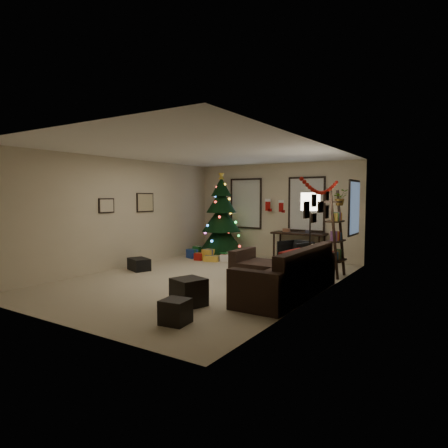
{
  "coord_description": "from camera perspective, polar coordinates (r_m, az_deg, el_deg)",
  "views": [
    {
      "loc": [
        4.77,
        -6.7,
        1.78
      ],
      "look_at": [
        0.1,
        0.6,
        1.15
      ],
      "focal_mm": 31.13,
      "sensor_mm": 36.0,
      "label": 1
    }
  ],
  "objects": [
    {
      "name": "floor",
      "position": [
        8.41,
        -2.8,
        -8.06
      ],
      "size": [
        7.0,
        7.0,
        0.0
      ],
      "primitive_type": "plane",
      "color": "tan",
      "rests_on": "ground"
    },
    {
      "name": "ceiling",
      "position": [
        8.27,
        -2.87,
        10.54
      ],
      "size": [
        7.0,
        7.0,
        0.0
      ],
      "primitive_type": "plane",
      "rotation": [
        3.14,
        0.0,
        0.0
      ],
      "color": "white",
      "rests_on": "floor"
    },
    {
      "name": "wall_back",
      "position": [
        11.27,
        7.55,
        1.93
      ],
      "size": [
        5.0,
        0.0,
        5.0
      ],
      "primitive_type": "plane",
      "rotation": [
        1.57,
        0.0,
        0.0
      ],
      "color": "#C4B595",
      "rests_on": "floor"
    },
    {
      "name": "wall_front",
      "position": [
        5.76,
        -23.48,
        -0.46
      ],
      "size": [
        5.0,
        0.0,
        5.0
      ],
      "primitive_type": "plane",
      "rotation": [
        -1.57,
        0.0,
        0.0
      ],
      "color": "#C4B595",
      "rests_on": "floor"
    },
    {
      "name": "wall_left",
      "position": [
        9.89,
        -14.72,
        1.53
      ],
      "size": [
        0.0,
        7.0,
        7.0
      ],
      "primitive_type": "plane",
      "rotation": [
        1.57,
        0.0,
        1.57
      ],
      "color": "#C4B595",
      "rests_on": "floor"
    },
    {
      "name": "wall_right",
      "position": [
        7.08,
        13.87,
        0.56
      ],
      "size": [
        0.0,
        7.0,
        7.0
      ],
      "primitive_type": "plane",
      "rotation": [
        1.57,
        0.0,
        -1.57
      ],
      "color": "#C4B595",
      "rests_on": "floor"
    },
    {
      "name": "window_back_left",
      "position": [
        11.67,
        3.26,
        3.02
      ],
      "size": [
        1.05,
        0.06,
        1.5
      ],
      "color": "#728CB2",
      "rests_on": "wall_back"
    },
    {
      "name": "window_back_right",
      "position": [
        10.86,
        12.04,
        2.85
      ],
      "size": [
        1.05,
        0.06,
        1.5
      ],
      "color": "#728CB2",
      "rests_on": "wall_back"
    },
    {
      "name": "window_right_wall",
      "position": [
        9.53,
        18.66,
        2.26
      ],
      "size": [
        0.06,
        0.9,
        1.3
      ],
      "color": "#728CB2",
      "rests_on": "wall_right"
    },
    {
      "name": "christmas_tree",
      "position": [
        11.29,
        -0.4,
        0.42
      ],
      "size": [
        1.36,
        1.36,
        2.52
      ],
      "rotation": [
        0.0,
        0.0,
        -0.19
      ],
      "color": "black",
      "rests_on": "floor"
    },
    {
      "name": "presents",
      "position": [
        10.96,
        -1.53,
        -4.61
      ],
      "size": [
        1.56,
        1.01,
        0.3
      ],
      "rotation": [
        0.0,
        0.0,
        0.05
      ],
      "color": "#14591E",
      "rests_on": "floor"
    },
    {
      "name": "sofa",
      "position": [
        7.36,
        8.53,
        -7.61
      ],
      "size": [
        1.89,
        2.75,
        0.87
      ],
      "color": "black",
      "rests_on": "floor"
    },
    {
      "name": "pillow_red_a",
      "position": [
        6.61,
        9.37,
        -5.83
      ],
      "size": [
        0.16,
        0.45,
        0.44
      ],
      "primitive_type": "cube",
      "rotation": [
        0.0,
        0.0,
        -0.09
      ],
      "color": "maroon",
      "rests_on": "sofa"
    },
    {
      "name": "pillow_red_b",
      "position": [
        6.94,
        10.57,
        -5.36
      ],
      "size": [
        0.14,
        0.43,
        0.42
      ],
      "primitive_type": "cube",
      "rotation": [
        0.0,
        0.0,
        -0.07
      ],
      "color": "maroon",
      "rests_on": "sofa"
    },
    {
      "name": "pillow_cream",
      "position": [
        7.76,
        13.02,
        -4.47
      ],
      "size": [
        0.2,
        0.41,
        0.39
      ],
      "primitive_type": "cube",
      "rotation": [
        0.0,
        0.0,
        0.25
      ],
      "color": "beige",
      "rests_on": "sofa"
    },
    {
      "name": "ottoman_near",
      "position": [
        6.41,
        -5.19,
        -9.91
      ],
      "size": [
        0.59,
        0.59,
        0.45
      ],
      "primitive_type": "cube",
      "rotation": [
        0.0,
        0.0,
        -0.31
      ],
      "color": "black",
      "rests_on": "floor"
    },
    {
      "name": "ottoman_far",
      "position": [
        5.57,
        -7.14,
        -12.64
      ],
      "size": [
        0.4,
        0.4,
        0.34
      ],
      "primitive_type": "cube",
      "rotation": [
        0.0,
        0.0,
        0.12
      ],
      "color": "black",
      "rests_on": "floor"
    },
    {
      "name": "desk",
      "position": [
        10.72,
        10.94,
        -1.72
      ],
      "size": [
        1.46,
        0.52,
        0.79
      ],
      "color": "black",
      "rests_on": "floor"
    },
    {
      "name": "desk_chair",
      "position": [
        10.11,
        10.45,
        -4.2
      ],
      "size": [
        0.8,
        0.77,
        0.64
      ],
      "primitive_type": "imported",
      "rotation": [
        0.0,
        0.0,
        -0.37
      ],
      "color": "black",
      "rests_on": "floor"
    },
    {
      "name": "bookshelf",
      "position": [
        8.82,
        16.2,
        -1.57
      ],
      "size": [
        0.3,
        0.56,
        1.91
      ],
      "color": "black",
      "rests_on": "floor"
    },
    {
      "name": "potted_plant",
      "position": [
        8.97,
        16.68,
        4.08
      ],
      "size": [
        0.55,
        0.55,
        0.46
      ],
      "primitive_type": "imported",
      "rotation": [
        0.0,
        0.0,
        0.77
      ],
      "color": "#4C4C4C",
      "rests_on": "bookshelf"
    },
    {
      "name": "floor_lamp",
      "position": [
        8.23,
        12.56,
        2.39
      ],
      "size": [
        0.39,
        0.39,
        1.84
      ],
      "rotation": [
        0.0,
        0.0,
        0.08
      ],
      "color": "black",
      "rests_on": "floor"
    },
    {
      "name": "art_map",
      "position": [
        10.42,
        -11.51,
        3.11
      ],
      "size": [
        0.04,
        0.6,
        0.5
      ],
      "color": "black",
      "rests_on": "wall_left"
    },
    {
      "name": "art_abstract",
      "position": [
        9.54,
        -16.89,
        2.59
      ],
      "size": [
        0.04,
        0.45,
        0.35
      ],
      "color": "black",
      "rests_on": "wall_left"
    },
    {
      "name": "gallery",
      "position": [
        7.01,
        13.55,
        2.35
      ],
      "size": [
        0.03,
        1.25,
        0.54
      ],
      "color": "black",
      "rests_on": "wall_right"
    },
    {
      "name": "garland",
      "position": [
        7.26,
        14.04,
        5.4
      ],
      "size": [
        0.08,
        1.9,
        0.3
      ],
      "primitive_type": null,
      "color": "#A5140C",
      "rests_on": "wall_right"
    },
    {
      "name": "stocking_left",
      "position": [
        11.16,
        6.5,
        2.82
      ],
      "size": [
        0.2,
        0.05,
        0.36
      ],
      "color": "#990F0C",
      "rests_on": "wall_back"
    },
    {
      "name": "stocking_right",
      "position": [
        11.2,
        8.47,
        2.64
      ],
      "size": [
        0.2,
        0.05,
        0.36
      ],
      "color": "#990F0C",
      "rests_on": "wall_back"
    },
    {
      "name": "storage_bin",
      "position": [
        9.56,
        -12.37,
        -5.8
      ],
      "size": [
        0.67,
        0.57,
        0.29
      ],
      "primitive_type": "cube",
      "rotation": [
        0.0,
        0.0,
        -0.39
      ],
      "color": "black",
      "rests_on": "floor"
    }
  ]
}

